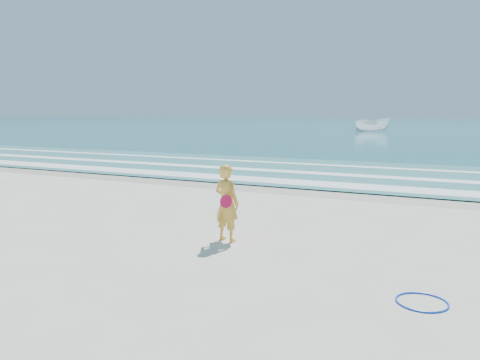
% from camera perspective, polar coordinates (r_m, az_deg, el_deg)
% --- Properties ---
extents(ground, '(400.00, 400.00, 0.00)m').
position_cam_1_polar(ground, '(8.95, -14.81, -9.47)').
color(ground, silver).
rests_on(ground, ground).
extents(wet_sand, '(400.00, 2.40, 0.00)m').
position_cam_1_polar(wet_sand, '(16.63, 5.76, -1.05)').
color(wet_sand, '#B2A893').
rests_on(wet_sand, ground).
extents(ocean, '(400.00, 190.00, 0.04)m').
position_cam_1_polar(ocean, '(111.60, 23.11, 6.24)').
color(ocean, '#19727F').
rests_on(ocean, ground).
extents(shallow, '(400.00, 10.00, 0.01)m').
position_cam_1_polar(shallow, '(21.35, 10.39, 1.03)').
color(shallow, '#59B7AD').
rests_on(shallow, ocean).
extents(foam_near, '(400.00, 1.40, 0.01)m').
position_cam_1_polar(foam_near, '(17.84, 7.20, -0.28)').
color(foam_near, white).
rests_on(foam_near, shallow).
extents(foam_mid, '(400.00, 0.90, 0.01)m').
position_cam_1_polar(foam_mid, '(20.58, 9.80, 0.80)').
color(foam_mid, white).
rests_on(foam_mid, shallow).
extents(foam_far, '(400.00, 0.60, 0.01)m').
position_cam_1_polar(foam_far, '(23.75, 12.01, 1.73)').
color(foam_far, white).
rests_on(foam_far, shallow).
extents(hoop, '(0.84, 0.84, 0.03)m').
position_cam_1_polar(hoop, '(7.32, 21.30, -13.69)').
color(hoop, blue).
rests_on(hoop, ground).
extents(boat, '(5.23, 3.35, 1.89)m').
position_cam_1_polar(boat, '(66.77, 15.82, 6.50)').
color(boat, white).
rests_on(boat, ocean).
extents(woman, '(0.66, 0.51, 1.62)m').
position_cam_1_polar(woman, '(9.74, -1.64, -2.82)').
color(woman, gold).
rests_on(woman, ground).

